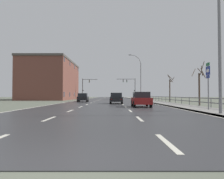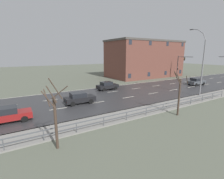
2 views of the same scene
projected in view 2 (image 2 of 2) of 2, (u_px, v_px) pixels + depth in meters
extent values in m
cube|color=#5B6051|center=(174.00, 87.00, 35.02)|extent=(160.00, 160.00, 0.12)
cube|color=#303033|center=(206.00, 82.00, 41.07)|extent=(14.00, 120.00, 0.02)
cube|color=beige|center=(8.00, 106.00, 21.92)|extent=(0.16, 2.20, 0.01)
cube|color=beige|center=(51.00, 100.00, 24.64)|extent=(0.16, 2.20, 0.01)
cube|color=beige|center=(85.00, 95.00, 27.37)|extent=(0.16, 2.20, 0.01)
cube|color=beige|center=(113.00, 92.00, 30.10)|extent=(0.16, 2.20, 0.01)
cube|color=beige|center=(136.00, 88.00, 32.82)|extent=(0.16, 2.20, 0.01)
cube|color=beige|center=(156.00, 86.00, 35.55)|extent=(0.16, 2.20, 0.01)
cube|color=beige|center=(173.00, 84.00, 38.27)|extent=(0.16, 2.20, 0.01)
cube|color=beige|center=(188.00, 82.00, 41.00)|extent=(0.16, 2.20, 0.01)
cube|color=beige|center=(200.00, 80.00, 43.72)|extent=(0.16, 2.20, 0.01)
cube|color=beige|center=(212.00, 78.00, 46.45)|extent=(0.16, 2.20, 0.01)
cube|color=beige|center=(222.00, 77.00, 49.18)|extent=(0.16, 2.20, 0.01)
cube|color=beige|center=(8.00, 117.00, 18.01)|extent=(0.16, 2.20, 0.01)
cube|color=beige|center=(58.00, 109.00, 20.74)|extent=(0.16, 2.20, 0.01)
cube|color=beige|center=(97.00, 102.00, 23.46)|extent=(0.16, 2.20, 0.01)
cube|color=beige|center=(128.00, 97.00, 26.19)|extent=(0.16, 2.20, 0.01)
cube|color=beige|center=(153.00, 93.00, 28.91)|extent=(0.16, 2.20, 0.01)
cube|color=beige|center=(174.00, 90.00, 31.64)|extent=(0.16, 2.20, 0.01)
cube|color=beige|center=(191.00, 87.00, 34.37)|extent=(0.16, 2.20, 0.01)
cube|color=beige|center=(206.00, 85.00, 37.09)|extent=(0.16, 2.20, 0.01)
cube|color=beige|center=(219.00, 82.00, 39.82)|extent=(0.16, 2.20, 0.01)
cube|color=beige|center=(182.00, 78.00, 46.80)|extent=(0.16, 120.00, 0.01)
cube|color=#515459|center=(116.00, 115.00, 16.12)|extent=(0.06, 39.60, 0.08)
cube|color=#515459|center=(116.00, 119.00, 16.20)|extent=(0.06, 39.60, 0.08)
cylinder|color=#515459|center=(3.00, 145.00, 11.55)|extent=(0.07, 0.07, 1.00)
cylinder|color=#515459|center=(44.00, 136.00, 12.88)|extent=(0.07, 0.07, 1.00)
cylinder|color=#515459|center=(77.00, 128.00, 14.22)|extent=(0.07, 0.07, 1.00)
cylinder|color=#515459|center=(104.00, 122.00, 15.55)|extent=(0.07, 0.07, 1.00)
cylinder|color=#515459|center=(127.00, 116.00, 16.88)|extent=(0.07, 0.07, 1.00)
cylinder|color=#515459|center=(146.00, 112.00, 18.21)|extent=(0.07, 0.07, 1.00)
cylinder|color=#515459|center=(163.00, 108.00, 19.55)|extent=(0.07, 0.07, 1.00)
cylinder|color=#515459|center=(178.00, 104.00, 20.88)|extent=(0.07, 0.07, 1.00)
cylinder|color=#515459|center=(191.00, 101.00, 22.21)|extent=(0.07, 0.07, 1.00)
cylinder|color=#515459|center=(202.00, 99.00, 23.55)|extent=(0.07, 0.07, 1.00)
cylinder|color=#515459|center=(213.00, 96.00, 24.88)|extent=(0.07, 0.07, 1.00)
cylinder|color=#515459|center=(222.00, 94.00, 26.21)|extent=(0.07, 0.07, 1.00)
cylinder|color=slate|center=(202.00, 69.00, 26.14)|extent=(0.20, 0.20, 8.75)
cylinder|color=slate|center=(205.00, 37.00, 25.31)|extent=(0.58, 0.11, 1.07)
cylinder|color=slate|center=(201.00, 32.00, 25.72)|extent=(0.99, 0.11, 0.74)
cylinder|color=slate|center=(195.00, 29.00, 26.49)|extent=(1.13, 0.11, 0.30)
cube|color=#333335|center=(192.00, 30.00, 26.95)|extent=(0.56, 0.24, 0.12)
cylinder|color=#38383A|center=(177.00, 67.00, 46.51)|extent=(0.18, 0.18, 6.19)
cylinder|color=#38383A|center=(185.00, 57.00, 44.04)|extent=(4.47, 0.12, 0.12)
cube|color=black|center=(184.00, 59.00, 44.35)|extent=(0.20, 0.28, 0.80)
sphere|color=#2D2D2D|center=(184.00, 58.00, 44.22)|extent=(0.14, 0.14, 0.14)
sphere|color=#F2AD19|center=(184.00, 59.00, 44.27)|extent=(0.14, 0.14, 0.14)
sphere|color=#2D2D2D|center=(184.00, 60.00, 44.32)|extent=(0.14, 0.14, 0.14)
cube|color=black|center=(178.00, 69.00, 46.40)|extent=(0.18, 0.12, 0.32)
cube|color=maroon|center=(9.00, 116.00, 16.65)|extent=(1.81, 4.12, 0.64)
cube|color=black|center=(6.00, 110.00, 16.40)|extent=(1.58, 2.02, 0.60)
cube|color=slate|center=(17.00, 109.00, 16.87)|extent=(1.40, 0.10, 0.51)
cylinder|color=black|center=(25.00, 119.00, 16.66)|extent=(0.23, 0.66, 0.66)
cylinder|color=black|center=(24.00, 114.00, 18.03)|extent=(0.23, 0.66, 0.66)
cube|color=#474C51|center=(197.00, 82.00, 36.52)|extent=(1.99, 4.19, 0.64)
cube|color=black|center=(196.00, 79.00, 36.27)|extent=(1.67, 2.08, 0.60)
cube|color=slate|center=(199.00, 79.00, 36.71)|extent=(1.41, 0.16, 0.51)
cylinder|color=black|center=(204.00, 84.00, 36.47)|extent=(0.26, 0.67, 0.66)
cylinder|color=black|center=(197.00, 82.00, 37.87)|extent=(0.26, 0.67, 0.66)
cylinder|color=black|center=(196.00, 85.00, 35.30)|extent=(0.26, 0.67, 0.66)
cylinder|color=black|center=(189.00, 83.00, 36.70)|extent=(0.26, 0.67, 0.66)
cube|color=red|center=(188.00, 82.00, 36.16)|extent=(0.16, 0.05, 0.14)
cube|color=red|center=(193.00, 83.00, 35.02)|extent=(0.16, 0.05, 0.14)
cube|color=black|center=(80.00, 99.00, 22.87)|extent=(1.84, 4.13, 0.64)
cube|color=black|center=(78.00, 95.00, 22.62)|extent=(1.60, 2.03, 0.60)
cube|color=slate|center=(85.00, 94.00, 23.09)|extent=(1.41, 0.11, 0.51)
cylinder|color=black|center=(91.00, 101.00, 22.87)|extent=(0.23, 0.66, 0.66)
cylinder|color=black|center=(87.00, 99.00, 24.24)|extent=(0.23, 0.66, 0.66)
cylinder|color=black|center=(73.00, 104.00, 21.63)|extent=(0.23, 0.66, 0.66)
cylinder|color=black|center=(69.00, 101.00, 23.00)|extent=(0.23, 0.66, 0.66)
cube|color=red|center=(64.00, 100.00, 22.44)|extent=(0.16, 0.04, 0.14)
cube|color=red|center=(67.00, 102.00, 21.32)|extent=(0.16, 0.04, 0.14)
cube|color=black|center=(108.00, 86.00, 31.69)|extent=(1.92, 4.17, 0.64)
cube|color=black|center=(106.00, 83.00, 31.42)|extent=(1.64, 2.06, 0.60)
cube|color=slate|center=(111.00, 83.00, 31.94)|extent=(1.41, 0.13, 0.51)
cylinder|color=black|center=(115.00, 88.00, 31.77)|extent=(0.25, 0.67, 0.66)
cylinder|color=black|center=(111.00, 87.00, 33.10)|extent=(0.25, 0.67, 0.66)
cylinder|color=black|center=(104.00, 90.00, 30.41)|extent=(0.25, 0.67, 0.66)
cylinder|color=black|center=(100.00, 88.00, 31.73)|extent=(0.25, 0.67, 0.66)
cube|color=red|center=(96.00, 87.00, 31.13)|extent=(0.16, 0.05, 0.14)
cube|color=red|center=(100.00, 88.00, 30.06)|extent=(0.16, 0.05, 0.14)
cube|color=brown|center=(144.00, 60.00, 49.77)|extent=(11.18, 21.60, 10.02)
cube|color=#4C4742|center=(145.00, 41.00, 48.67)|extent=(11.40, 22.03, 0.50)
cube|color=#282D38|center=(130.00, 76.00, 40.99)|extent=(0.04, 0.90, 1.10)
cube|color=#282D38|center=(149.00, 74.00, 44.22)|extent=(0.04, 0.90, 1.10)
cube|color=#282D38|center=(166.00, 73.00, 47.45)|extent=(0.04, 0.90, 1.10)
cube|color=#282D38|center=(180.00, 72.00, 50.68)|extent=(0.04, 0.90, 1.10)
cube|color=#282D38|center=(130.00, 42.00, 39.30)|extent=(0.04, 0.90, 1.10)
cube|color=#282D38|center=(150.00, 43.00, 42.53)|extent=(0.04, 0.90, 1.10)
cube|color=#282D38|center=(168.00, 44.00, 45.76)|extent=(0.04, 0.90, 1.10)
cube|color=#282D38|center=(183.00, 44.00, 48.99)|extent=(0.04, 0.90, 1.10)
cylinder|color=#423328|center=(56.00, 123.00, 11.71)|extent=(0.20, 0.20, 3.85)
cylinder|color=#423328|center=(59.00, 93.00, 11.91)|extent=(0.91, 1.05, 1.08)
cylinder|color=#423328|center=(48.00, 100.00, 10.86)|extent=(0.88, 0.70, 1.13)
cylinder|color=#423328|center=(52.00, 94.00, 10.94)|extent=(0.42, 0.60, 1.20)
cylinder|color=#423328|center=(56.00, 89.00, 10.88)|extent=(0.21, 0.88, 1.55)
cylinder|color=#423328|center=(47.00, 98.00, 11.01)|extent=(1.00, 0.22, 1.05)
cylinder|color=#423328|center=(179.00, 98.00, 18.20)|extent=(0.20, 0.20, 4.08)
cylinder|color=#423328|center=(178.00, 78.00, 17.63)|extent=(0.69, 0.15, 1.15)
cylinder|color=#423328|center=(187.00, 80.00, 17.53)|extent=(0.65, 1.14, 1.08)
cylinder|color=#423328|center=(178.00, 79.00, 17.54)|extent=(1.00, 0.13, 1.30)
cylinder|color=#423328|center=(177.00, 76.00, 17.47)|extent=(1.07, 0.13, 1.08)
cylinder|color=#423328|center=(179.00, 79.00, 17.61)|extent=(0.57, 0.16, 0.97)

